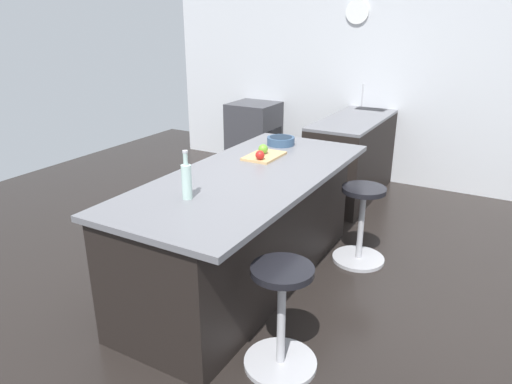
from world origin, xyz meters
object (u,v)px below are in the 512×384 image
(apple_green, at_px, (263,149))
(apple_red, at_px, (260,155))
(oven_range, at_px, (254,135))
(stool_by_window, at_px, (361,227))
(stool_middle, at_px, (281,321))
(kitchen_island, at_px, (245,227))
(water_bottle, at_px, (187,180))
(fruit_bowl, at_px, (281,140))
(cutting_board, at_px, (264,156))

(apple_green, bearing_deg, apple_red, 20.36)
(oven_range, xyz_separation_m, stool_by_window, (1.90, 2.12, -0.13))
(oven_range, distance_m, stool_middle, 4.00)
(oven_range, height_order, apple_green, apple_green)
(kitchen_island, bearing_deg, oven_range, -151.59)
(stool_middle, xyz_separation_m, apple_red, (-1.03, -0.72, 0.64))
(stool_middle, distance_m, apple_red, 1.41)
(stool_by_window, bearing_deg, stool_middle, 0.00)
(oven_range, distance_m, water_bottle, 3.60)
(stool_by_window, relative_size, stool_middle, 1.00)
(kitchen_island, xyz_separation_m, water_bottle, (0.62, -0.04, 0.56))
(fruit_bowl, bearing_deg, apple_green, 5.22)
(water_bottle, bearing_deg, stool_middle, 80.77)
(apple_green, bearing_deg, stool_by_window, 110.83)
(apple_red, xyz_separation_m, water_bottle, (0.91, -0.01, 0.07))
(cutting_board, bearing_deg, apple_red, 14.68)
(stool_middle, bearing_deg, apple_green, -146.90)
(oven_range, bearing_deg, stool_middle, 32.00)
(kitchen_island, distance_m, apple_red, 0.58)
(oven_range, bearing_deg, apple_red, 30.72)
(kitchen_island, bearing_deg, apple_green, -168.66)
(water_bottle, relative_size, fruit_bowl, 1.28)
(cutting_board, distance_m, water_bottle, 1.05)
(oven_range, xyz_separation_m, kitchen_island, (2.64, 1.43, 0.01))
(oven_range, relative_size, cutting_board, 2.45)
(kitchen_island, xyz_separation_m, apple_green, (-0.45, -0.09, 0.50))
(cutting_board, height_order, water_bottle, water_bottle)
(stool_by_window, xyz_separation_m, cutting_board, (0.32, -0.75, 0.59))
(stool_middle, distance_m, apple_green, 1.56)
(oven_range, bearing_deg, apple_green, 31.39)
(apple_red, distance_m, water_bottle, 0.92)
(oven_range, xyz_separation_m, apple_red, (2.36, 1.40, 0.51))
(kitchen_island, relative_size, fruit_bowl, 9.60)
(apple_green, bearing_deg, fruit_bowl, -174.78)
(stool_by_window, xyz_separation_m, apple_red, (0.45, -0.72, 0.64))
(apple_green, distance_m, water_bottle, 1.08)
(apple_green, height_order, water_bottle, water_bottle)
(oven_range, height_order, apple_red, apple_red)
(stool_middle, relative_size, fruit_bowl, 2.73)
(apple_green, distance_m, fruit_bowl, 0.39)
(water_bottle, xyz_separation_m, fruit_bowl, (-1.46, -0.08, -0.08))
(stool_by_window, height_order, apple_red, apple_red)
(stool_middle, bearing_deg, oven_range, -148.00)
(apple_red, relative_size, fruit_bowl, 0.30)
(oven_range, xyz_separation_m, fruit_bowl, (1.81, 1.30, 0.49))
(stool_by_window, bearing_deg, oven_range, -131.94)
(apple_red, bearing_deg, kitchen_island, 6.10)
(cutting_board, xyz_separation_m, fruit_bowl, (-0.42, -0.06, 0.03))
(apple_green, relative_size, water_bottle, 0.25)
(stool_by_window, distance_m, water_bottle, 1.70)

